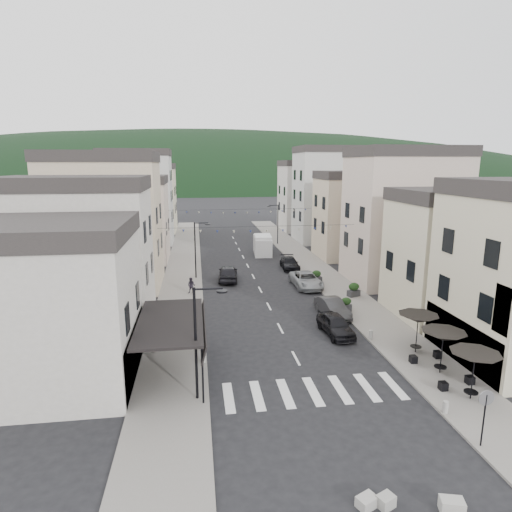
{
  "coord_description": "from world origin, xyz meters",
  "views": [
    {
      "loc": [
        -5.88,
        -18.07,
        11.82
      ],
      "look_at": [
        -0.51,
        20.22,
        3.5
      ],
      "focal_mm": 30.0,
      "sensor_mm": 36.0,
      "label": 1
    }
  ],
  "objects_px": {
    "parked_car_d": "(290,263)",
    "delivery_van": "(262,245)",
    "parked_car_b": "(332,307)",
    "parked_car_e": "(228,273)",
    "pedestrian_b": "(191,286)",
    "parked_car_a": "(336,325)",
    "pedestrian_a": "(201,331)",
    "parked_car_c": "(306,280)"
  },
  "relations": [
    {
      "from": "parked_car_d",
      "to": "delivery_van",
      "type": "distance_m",
      "value": 8.93
    },
    {
      "from": "delivery_van",
      "to": "parked_car_d",
      "type": "bearing_deg",
      "value": -73.44
    },
    {
      "from": "parked_car_b",
      "to": "parked_car_d",
      "type": "xyz_separation_m",
      "value": [
        0.0,
        15.71,
        -0.04
      ]
    },
    {
      "from": "parked_car_e",
      "to": "delivery_van",
      "type": "bearing_deg",
      "value": -108.55
    },
    {
      "from": "parked_car_b",
      "to": "parked_car_e",
      "type": "distance_m",
      "value": 13.81
    },
    {
      "from": "parked_car_d",
      "to": "delivery_van",
      "type": "relative_size",
      "value": 0.81
    },
    {
      "from": "pedestrian_b",
      "to": "parked_car_d",
      "type": "bearing_deg",
      "value": 57.09
    },
    {
      "from": "parked_car_e",
      "to": "parked_car_a",
      "type": "bearing_deg",
      "value": 117.85
    },
    {
      "from": "pedestrian_a",
      "to": "pedestrian_b",
      "type": "bearing_deg",
      "value": 89.04
    },
    {
      "from": "parked_car_a",
      "to": "delivery_van",
      "type": "bearing_deg",
      "value": 87.73
    },
    {
      "from": "parked_car_a",
      "to": "pedestrian_a",
      "type": "height_order",
      "value": "pedestrian_a"
    },
    {
      "from": "parked_car_e",
      "to": "pedestrian_a",
      "type": "bearing_deg",
      "value": 84.5
    },
    {
      "from": "pedestrian_b",
      "to": "pedestrian_a",
      "type": "bearing_deg",
      "value": -66.75
    },
    {
      "from": "parked_car_a",
      "to": "parked_car_e",
      "type": "bearing_deg",
      "value": 108.76
    },
    {
      "from": "parked_car_d",
      "to": "delivery_van",
      "type": "height_order",
      "value": "delivery_van"
    },
    {
      "from": "parked_car_a",
      "to": "parked_car_c",
      "type": "relative_size",
      "value": 0.8
    },
    {
      "from": "parked_car_d",
      "to": "pedestrian_b",
      "type": "height_order",
      "value": "pedestrian_b"
    },
    {
      "from": "pedestrian_a",
      "to": "pedestrian_b",
      "type": "distance_m",
      "value": 11.66
    },
    {
      "from": "parked_car_a",
      "to": "parked_car_d",
      "type": "distance_m",
      "value": 19.43
    },
    {
      "from": "delivery_van",
      "to": "pedestrian_b",
      "type": "xyz_separation_m",
      "value": [
        -9.31,
        -17.22,
        -0.42
      ]
    },
    {
      "from": "parked_car_a",
      "to": "delivery_van",
      "type": "height_order",
      "value": "delivery_van"
    },
    {
      "from": "parked_car_c",
      "to": "delivery_van",
      "type": "relative_size",
      "value": 0.93
    },
    {
      "from": "parked_car_e",
      "to": "pedestrian_b",
      "type": "bearing_deg",
      "value": 55.13
    },
    {
      "from": "parked_car_a",
      "to": "parked_car_c",
      "type": "height_order",
      "value": "parked_car_c"
    },
    {
      "from": "parked_car_b",
      "to": "parked_car_e",
      "type": "bearing_deg",
      "value": 115.17
    },
    {
      "from": "parked_car_d",
      "to": "parked_car_e",
      "type": "distance_m",
      "value": 8.44
    },
    {
      "from": "parked_car_c",
      "to": "parked_car_e",
      "type": "height_order",
      "value": "parked_car_e"
    },
    {
      "from": "parked_car_b",
      "to": "delivery_van",
      "type": "xyz_separation_m",
      "value": [
        -1.81,
        24.44,
        0.59
      ]
    },
    {
      "from": "pedestrian_a",
      "to": "pedestrian_b",
      "type": "xyz_separation_m",
      "value": [
        -0.72,
        11.64,
        -0.17
      ]
    },
    {
      "from": "parked_car_b",
      "to": "parked_car_d",
      "type": "bearing_deg",
      "value": 82.77
    },
    {
      "from": "pedestrian_b",
      "to": "parked_car_c",
      "type": "bearing_deg",
      "value": 24.83
    },
    {
      "from": "parked_car_a",
      "to": "parked_car_e",
      "type": "relative_size",
      "value": 0.88
    },
    {
      "from": "parked_car_a",
      "to": "parked_car_c",
      "type": "bearing_deg",
      "value": 81.41
    },
    {
      "from": "pedestrian_a",
      "to": "parked_car_a",
      "type": "bearing_deg",
      "value": -0.06
    },
    {
      "from": "parked_car_a",
      "to": "parked_car_d",
      "type": "bearing_deg",
      "value": 83.17
    },
    {
      "from": "delivery_van",
      "to": "pedestrian_b",
      "type": "relative_size",
      "value": 3.73
    },
    {
      "from": "parked_car_e",
      "to": "pedestrian_a",
      "type": "xyz_separation_m",
      "value": [
        -3.0,
        -16.08,
        0.24
      ]
    },
    {
      "from": "delivery_van",
      "to": "parked_car_c",
      "type": "bearing_deg",
      "value": -78.81
    },
    {
      "from": "parked_car_a",
      "to": "parked_car_d",
      "type": "height_order",
      "value": "parked_car_a"
    },
    {
      "from": "parked_car_e",
      "to": "pedestrian_a",
      "type": "height_order",
      "value": "pedestrian_a"
    },
    {
      "from": "pedestrian_b",
      "to": "parked_car_e",
      "type": "bearing_deg",
      "value": 69.78
    },
    {
      "from": "parked_car_d",
      "to": "parked_car_e",
      "type": "height_order",
      "value": "parked_car_e"
    }
  ]
}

